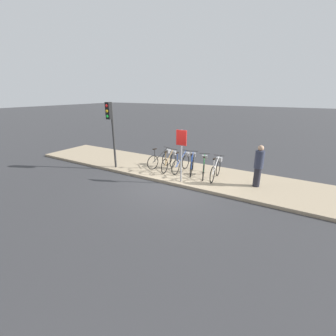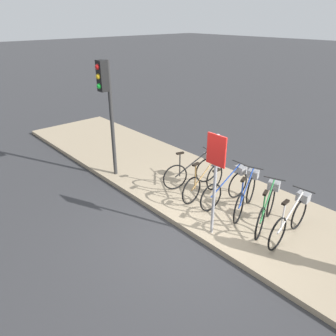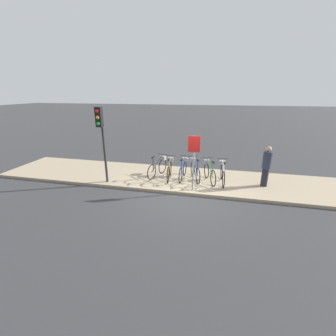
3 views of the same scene
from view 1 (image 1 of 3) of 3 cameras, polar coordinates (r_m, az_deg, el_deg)
The scene contains 11 objects.
ground_plane at distance 9.29m, azimuth 0.84°, elevation -4.36°, with size 120.00×120.00×0.00m, color #38383A.
sidewalk at distance 10.52m, azimuth 4.92°, elevation -1.27°, with size 17.40×3.02×0.12m.
parked_bicycle_0 at distance 11.03m, azimuth -1.63°, elevation 2.48°, with size 0.60×1.57×1.00m.
parked_bicycle_1 at distance 10.62m, azimuth 0.41°, elevation 1.84°, with size 0.46×1.62×1.00m.
parked_bicycle_2 at distance 10.44m, azimuth 3.53°, elevation 1.51°, with size 0.46×1.63×1.00m.
parked_bicycle_3 at distance 10.28m, azimuth 6.14°, elevation 1.16°, with size 0.67×1.54×1.00m.
parked_bicycle_4 at distance 9.93m, azimuth 9.09°, elevation 0.40°, with size 0.67×1.54×1.00m.
parked_bicycle_5 at distance 9.75m, azimuth 12.11°, elevation -0.14°, with size 0.46×1.63×1.00m.
pedestrian at distance 9.26m, azimuth 22.01°, elevation 0.65°, with size 0.34×0.34×1.65m.
traffic_light at distance 10.86m, azimuth -14.38°, elevation 11.37°, with size 0.24×0.40×3.10m.
sign_post at distance 8.91m, azimuth 3.40°, elevation 5.30°, with size 0.44×0.07×2.14m.
Camera 1 is at (4.22, -7.44, 3.62)m, focal length 24.00 mm.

